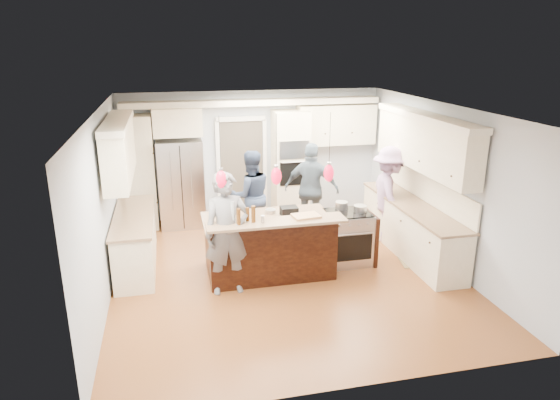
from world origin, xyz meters
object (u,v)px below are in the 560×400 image
at_px(refrigerator, 181,183).
at_px(person_bar_end, 227,234).
at_px(kitchen_island, 269,245).
at_px(person_far_left, 251,195).
at_px(island_range, 348,237).

height_order(refrigerator, person_bar_end, person_bar_end).
xyz_separation_m(kitchen_island, person_far_left, (-0.04, 1.53, 0.39)).
height_order(island_range, person_bar_end, person_bar_end).
relative_size(person_bar_end, person_far_left, 1.08).
bearing_deg(refrigerator, kitchen_island, -63.13).
bearing_deg(person_far_left, island_range, 129.18).
bearing_deg(person_bar_end, island_range, 11.56).
height_order(kitchen_island, island_range, kitchen_island).
xyz_separation_m(kitchen_island, island_range, (1.41, 0.08, -0.03)).
xyz_separation_m(refrigerator, person_bar_end, (0.56, -3.09, 0.04)).
bearing_deg(person_far_left, refrigerator, -45.38).
bearing_deg(kitchen_island, refrigerator, 116.87).
distance_m(refrigerator, kitchen_island, 2.91).
relative_size(refrigerator, island_range, 1.96).
xyz_separation_m(island_range, person_bar_end, (-2.15, -0.60, 0.49)).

